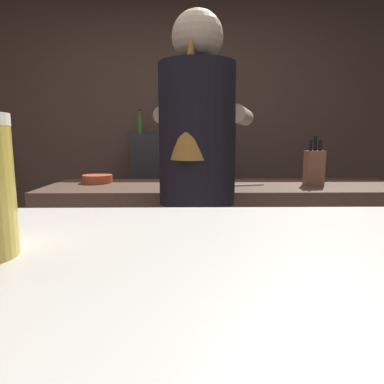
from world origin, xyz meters
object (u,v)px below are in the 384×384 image
(chefs_knife, at_px, (244,185))
(bottle_vinegar, at_px, (140,125))
(knife_block, at_px, (314,167))
(mixing_bowl, at_px, (98,179))
(bartender, at_px, (197,181))
(bottle_hot_sauce, at_px, (195,125))
(bottle_soy, at_px, (189,124))

(chefs_knife, xyz_separation_m, bottle_vinegar, (-0.77, 1.37, 0.40))
(knife_block, xyz_separation_m, bottle_vinegar, (-1.18, 1.36, 0.30))
(mixing_bowl, distance_m, bottle_vinegar, 1.28)
(bartender, bearing_deg, chefs_knife, -17.50)
(bartender, relative_size, knife_block, 6.14)
(bottle_hot_sauce, bearing_deg, bottle_soy, 131.85)
(bottle_hot_sauce, bearing_deg, mixing_bowl, -118.37)
(knife_block, distance_m, chefs_knife, 0.42)
(bartender, bearing_deg, knife_block, -41.46)
(bottle_hot_sauce, relative_size, bottle_soy, 0.88)
(bottle_hot_sauce, bearing_deg, chefs_knife, -79.56)
(bottle_hot_sauce, bearing_deg, bartender, -91.30)
(bartender, height_order, bottle_soy, bartender)
(knife_block, relative_size, bottle_hot_sauce, 1.25)
(mixing_bowl, height_order, chefs_knife, mixing_bowl)
(bottle_hot_sauce, bearing_deg, knife_block, -63.52)
(knife_block, height_order, bottle_soy, bottle_soy)
(knife_block, relative_size, mixing_bowl, 1.58)
(knife_block, bearing_deg, bottle_hot_sauce, 116.48)
(chefs_knife, height_order, bottle_soy, bottle_soy)
(bartender, xyz_separation_m, mixing_bowl, (-0.59, 0.55, -0.05))
(bottle_vinegar, bearing_deg, bottle_hot_sauce, -5.50)
(knife_block, relative_size, bottle_soy, 1.10)
(bottle_hot_sauce, xyz_separation_m, bottle_soy, (-0.06, 0.07, 0.01))
(bartender, relative_size, bottle_vinegar, 7.60)
(bottle_vinegar, bearing_deg, mixing_bowl, -94.77)
(mixing_bowl, bearing_deg, bartender, -43.10)
(knife_block, distance_m, bottle_hot_sauce, 1.49)
(bartender, relative_size, chefs_knife, 7.22)
(bartender, bearing_deg, bottle_soy, 18.04)
(knife_block, distance_m, mixing_bowl, 1.29)
(mixing_bowl, bearing_deg, bottle_hot_sauce, 61.63)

